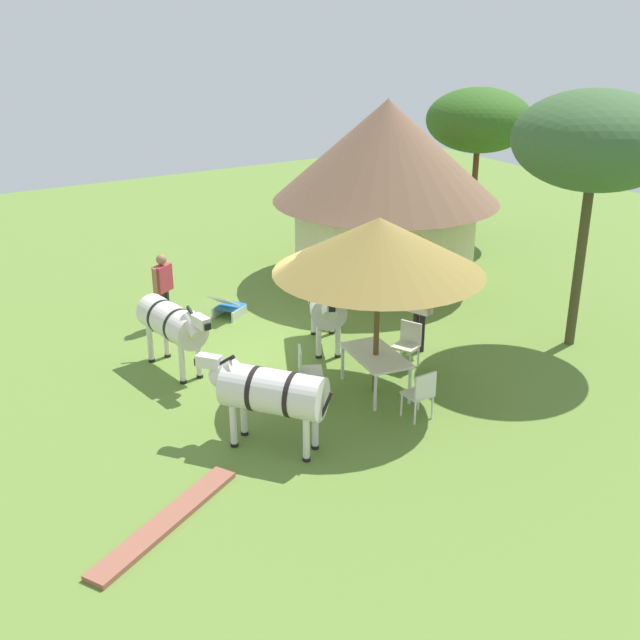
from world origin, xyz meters
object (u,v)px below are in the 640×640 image
(standing_watcher, at_px, (163,284))
(acacia_tree_behind_hut, at_px, (596,141))
(patio_chair_west_end, at_px, (408,342))
(acacia_tree_far_lawn, at_px, (479,120))
(shade_umbrella, at_px, (379,245))
(zebra_by_umbrella, at_px, (173,323))
(guest_beside_umbrella, at_px, (420,305))
(patio_chair_east_end, at_px, (306,368))
(striped_lounge_chair, at_px, (228,306))
(patio_dining_table, at_px, (376,358))
(thatched_hut, at_px, (386,183))
(patio_chair_near_hut, at_px, (421,392))
(zebra_nearest_camera, at_px, (270,392))
(zebra_toward_hut, at_px, (326,302))

(standing_watcher, bearing_deg, acacia_tree_behind_hut, 110.57)
(patio_chair_west_end, xyz_separation_m, acacia_tree_far_lawn, (-6.14, 7.02, 2.95))
(shade_umbrella, bearing_deg, zebra_by_umbrella, -134.06)
(guest_beside_umbrella, bearing_deg, patio_chair_east_end, -101.27)
(zebra_by_umbrella, bearing_deg, striped_lounge_chair, -143.99)
(patio_dining_table, bearing_deg, shade_umbrella, 0.00)
(patio_dining_table, bearing_deg, striped_lounge_chair, -170.84)
(thatched_hut, height_order, standing_watcher, thatched_hut)
(thatched_hut, distance_m, acacia_tree_far_lawn, 4.80)
(thatched_hut, relative_size, striped_lounge_chair, 5.78)
(patio_chair_near_hut, distance_m, zebra_nearest_camera, 2.67)
(thatched_hut, distance_m, standing_watcher, 6.10)
(patio_chair_near_hut, height_order, striped_lounge_chair, patio_chair_near_hut)
(zebra_nearest_camera, bearing_deg, acacia_tree_far_lawn, -3.95)
(shade_umbrella, height_order, patio_chair_near_hut, shade_umbrella)
(shade_umbrella, xyz_separation_m, zebra_nearest_camera, (0.73, -2.53, -1.79))
(shade_umbrella, height_order, zebra_toward_hut, shade_umbrella)
(shade_umbrella, relative_size, patio_chair_west_end, 4.09)
(patio_chair_near_hut, bearing_deg, zebra_toward_hut, 83.91)
(acacia_tree_far_lawn, bearing_deg, patio_chair_west_end, -48.85)
(zebra_by_umbrella, relative_size, acacia_tree_far_lawn, 0.52)
(patio_chair_near_hut, distance_m, standing_watcher, 6.57)
(shade_umbrella, bearing_deg, striped_lounge_chair, -170.84)
(zebra_by_umbrella, height_order, zebra_toward_hut, zebra_by_umbrella)
(striped_lounge_chair, height_order, acacia_tree_far_lawn, acacia_tree_far_lawn)
(zebra_by_umbrella, bearing_deg, patio_chair_west_end, 142.61)
(thatched_hut, height_order, zebra_toward_hut, thatched_hut)
(patio_chair_east_end, xyz_separation_m, guest_beside_umbrella, (-0.46, 2.92, 0.48))
(patio_dining_table, bearing_deg, patio_chair_near_hut, 2.32)
(standing_watcher, bearing_deg, patio_dining_table, 81.59)
(guest_beside_umbrella, bearing_deg, acacia_tree_behind_hut, 44.79)
(acacia_tree_behind_hut, bearing_deg, patio_chair_east_end, -98.73)
(patio_chair_west_end, height_order, zebra_toward_hut, zebra_toward_hut)
(zebra_nearest_camera, xyz_separation_m, zebra_by_umbrella, (-3.42, -0.26, -0.00))
(patio_dining_table, bearing_deg, standing_watcher, -156.44)
(patio_chair_west_end, relative_size, striped_lounge_chair, 0.93)
(zebra_nearest_camera, bearing_deg, patio_chair_west_end, -19.62)
(striped_lounge_chair, height_order, zebra_toward_hut, zebra_toward_hut)
(patio_dining_table, xyz_separation_m, standing_watcher, (-4.92, -2.14, 0.33))
(shade_umbrella, height_order, zebra_nearest_camera, shade_umbrella)
(guest_beside_umbrella, bearing_deg, patio_dining_table, -80.48)
(patio_chair_east_end, height_order, zebra_nearest_camera, zebra_nearest_camera)
(patio_chair_near_hut, height_order, acacia_tree_far_lawn, acacia_tree_far_lawn)
(zebra_nearest_camera, bearing_deg, patio_dining_table, -22.54)
(acacia_tree_behind_hut, bearing_deg, thatched_hut, -170.06)
(guest_beside_umbrella, relative_size, acacia_tree_far_lawn, 0.38)
(patio_chair_west_end, bearing_deg, shade_umbrella, 90.00)
(patio_dining_table, bearing_deg, zebra_toward_hut, 172.71)
(patio_chair_west_end, bearing_deg, zebra_toward_hut, 2.84)
(patio_dining_table, xyz_separation_m, patio_chair_west_end, (-0.54, 1.14, -0.13))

